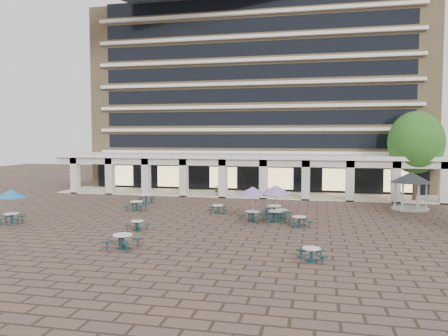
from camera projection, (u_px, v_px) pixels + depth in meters
The scene contains 19 objects.
ground at pixel (215, 220), 32.70m from camera, with size 120.00×120.00×0.00m, color brown.
apartment_building at pixel (260, 88), 56.65m from camera, with size 40.00×15.50×25.20m.
retail_arcade at pixel (247, 167), 46.92m from camera, with size 42.00×6.60×4.40m.
picnic_table_0 at pixel (137, 224), 29.20m from camera, with size 1.65×1.65×0.64m.
picnic_table_1 at pixel (123, 240), 24.28m from camera, with size 2.02×2.02×0.82m.
picnic_table_3 at pixel (311, 253), 21.86m from camera, with size 1.62×1.62×0.68m.
picnic_table_4 at pixel (11, 195), 31.25m from camera, with size 2.14×2.14×2.47m.
picnic_table_6 at pixel (253, 192), 32.05m from camera, with size 2.23×2.23×2.57m.
picnic_table_7 at pixel (299, 221), 30.31m from camera, with size 1.99×1.99×0.73m.
picnic_table_8 at pixel (146, 198), 41.45m from camera, with size 2.07×2.07×0.77m.
picnic_table_9 at pixel (136, 205), 36.95m from camera, with size 1.86×1.86×0.83m.
picnic_table_10 at pixel (274, 210), 34.63m from camera, with size 1.93×1.93×0.82m.
picnic_table_11 at pixel (276, 191), 32.00m from camera, with size 2.32×2.32×2.68m.
picnic_table_12 at pixel (218, 208), 35.73m from camera, with size 1.75×1.75×0.69m.
picnic_table_13 at pixel (281, 213), 33.60m from camera, with size 1.76×1.76×0.67m.
gazebo at pixel (411, 182), 37.46m from camera, with size 3.43×3.43×3.19m.
tree_east_c at pixel (416, 142), 42.08m from camera, with size 5.25×5.25×8.75m.
planter_left at pixel (217, 191), 45.84m from camera, with size 1.50×0.75×1.32m.
planter_right at pixel (268, 193), 44.72m from camera, with size 1.50×0.72×1.27m.
Camera 1 is at (7.54, -31.47, 6.20)m, focal length 35.00 mm.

